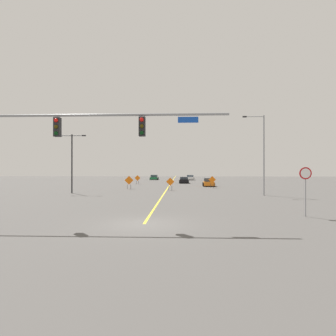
{
  "coord_description": "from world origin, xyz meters",
  "views": [
    {
      "loc": [
        1.95,
        -15.26,
        2.98
      ],
      "look_at": [
        0.19,
        26.01,
        3.13
      ],
      "focal_mm": 30.32,
      "sensor_mm": 36.0,
      "label": 1
    }
  ],
  "objects_px": {
    "construction_sign_left_lane": "(212,180)",
    "car_white_approaching": "(190,178)",
    "car_green_distant": "(154,177)",
    "stop_sign": "(305,182)",
    "construction_sign_median_near": "(129,181)",
    "construction_sign_right_lane": "(170,182)",
    "car_orange_far": "(209,182)",
    "street_lamp_far_right": "(72,158)",
    "car_black_passing": "(184,180)",
    "street_lamp_near_right": "(262,151)",
    "construction_sign_left_shoulder": "(137,178)",
    "traffic_signal_assembly": "(61,135)"
  },
  "relations": [
    {
      "from": "construction_sign_right_lane",
      "to": "car_white_approaching",
      "type": "relative_size",
      "value": 0.41
    },
    {
      "from": "construction_sign_left_lane",
      "to": "car_green_distant",
      "type": "distance_m",
      "value": 35.73
    },
    {
      "from": "street_lamp_far_right",
      "to": "car_white_approaching",
      "type": "distance_m",
      "value": 46.15
    },
    {
      "from": "construction_sign_left_shoulder",
      "to": "car_green_distant",
      "type": "distance_m",
      "value": 22.51
    },
    {
      "from": "street_lamp_near_right",
      "to": "construction_sign_median_near",
      "type": "xyz_separation_m",
      "value": [
        -16.96,
        9.79,
        -3.8
      ]
    },
    {
      "from": "construction_sign_median_near",
      "to": "construction_sign_right_lane",
      "type": "height_order",
      "value": "construction_sign_median_near"
    },
    {
      "from": "construction_sign_median_near",
      "to": "car_orange_far",
      "type": "bearing_deg",
      "value": 29.19
    },
    {
      "from": "construction_sign_right_lane",
      "to": "street_lamp_near_right",
      "type": "bearing_deg",
      "value": -33.16
    },
    {
      "from": "car_orange_far",
      "to": "construction_sign_right_lane",
      "type": "bearing_deg",
      "value": -122.51
    },
    {
      "from": "construction_sign_left_shoulder",
      "to": "stop_sign",
      "type": "bearing_deg",
      "value": -66.76
    },
    {
      "from": "stop_sign",
      "to": "street_lamp_near_right",
      "type": "distance_m",
      "value": 14.72
    },
    {
      "from": "street_lamp_far_right",
      "to": "car_black_passing",
      "type": "bearing_deg",
      "value": 61.13
    },
    {
      "from": "car_orange_far",
      "to": "construction_sign_median_near",
      "type": "bearing_deg",
      "value": -150.81
    },
    {
      "from": "construction_sign_left_lane",
      "to": "car_white_approaching",
      "type": "distance_m",
      "value": 32.51
    },
    {
      "from": "street_lamp_near_right",
      "to": "construction_sign_median_near",
      "type": "height_order",
      "value": "street_lamp_near_right"
    },
    {
      "from": "construction_sign_left_lane",
      "to": "car_white_approaching",
      "type": "xyz_separation_m",
      "value": [
        -2.3,
        32.42,
        -0.53
      ]
    },
    {
      "from": "construction_sign_left_shoulder",
      "to": "car_green_distant",
      "type": "height_order",
      "value": "construction_sign_left_shoulder"
    },
    {
      "from": "construction_sign_left_shoulder",
      "to": "car_white_approaching",
      "type": "distance_m",
      "value": 24.12
    },
    {
      "from": "construction_sign_median_near",
      "to": "construction_sign_right_lane",
      "type": "relative_size",
      "value": 1.09
    },
    {
      "from": "street_lamp_far_right",
      "to": "car_orange_far",
      "type": "bearing_deg",
      "value": 39.35
    },
    {
      "from": "street_lamp_far_right",
      "to": "construction_sign_right_lane",
      "type": "height_order",
      "value": "street_lamp_far_right"
    },
    {
      "from": "street_lamp_far_right",
      "to": "construction_sign_median_near",
      "type": "height_order",
      "value": "street_lamp_far_right"
    },
    {
      "from": "street_lamp_far_right",
      "to": "construction_sign_left_lane",
      "type": "relative_size",
      "value": 3.86
    },
    {
      "from": "car_black_passing",
      "to": "construction_sign_left_lane",
      "type": "bearing_deg",
      "value": -73.97
    },
    {
      "from": "car_orange_far",
      "to": "stop_sign",
      "type": "bearing_deg",
      "value": -84.65
    },
    {
      "from": "stop_sign",
      "to": "car_black_passing",
      "type": "bearing_deg",
      "value": 99.58
    },
    {
      "from": "street_lamp_far_right",
      "to": "construction_sign_left_shoulder",
      "type": "distance_m",
      "value": 22.53
    },
    {
      "from": "street_lamp_near_right",
      "to": "car_orange_far",
      "type": "height_order",
      "value": "street_lamp_near_right"
    },
    {
      "from": "street_lamp_near_right",
      "to": "construction_sign_right_lane",
      "type": "distance_m",
      "value": 13.31
    },
    {
      "from": "construction_sign_right_lane",
      "to": "car_green_distant",
      "type": "xyz_separation_m",
      "value": [
        -5.83,
        39.15,
        -0.47
      ]
    },
    {
      "from": "car_black_passing",
      "to": "car_white_approaching",
      "type": "bearing_deg",
      "value": 83.57
    },
    {
      "from": "car_black_passing",
      "to": "car_orange_far",
      "type": "xyz_separation_m",
      "value": [
        4.13,
        -10.62,
        0.02
      ]
    },
    {
      "from": "construction_sign_right_lane",
      "to": "car_black_passing",
      "type": "bearing_deg",
      "value": 83.99
    },
    {
      "from": "street_lamp_far_right",
      "to": "car_black_passing",
      "type": "height_order",
      "value": "street_lamp_far_right"
    },
    {
      "from": "construction_sign_median_near",
      "to": "car_white_approaching",
      "type": "distance_m",
      "value": 36.7
    },
    {
      "from": "construction_sign_left_lane",
      "to": "car_orange_far",
      "type": "height_order",
      "value": "construction_sign_left_lane"
    },
    {
      "from": "traffic_signal_assembly",
      "to": "car_green_distant",
      "type": "height_order",
      "value": "traffic_signal_assembly"
    },
    {
      "from": "car_green_distant",
      "to": "construction_sign_median_near",
      "type": "bearing_deg",
      "value": -90.73
    },
    {
      "from": "stop_sign",
      "to": "construction_sign_right_lane",
      "type": "distance_m",
      "value": 23.26
    },
    {
      "from": "car_white_approaching",
      "to": "car_black_passing",
      "type": "distance_m",
      "value": 17.64
    },
    {
      "from": "car_black_passing",
      "to": "traffic_signal_assembly",
      "type": "bearing_deg",
      "value": -99.3
    },
    {
      "from": "street_lamp_near_right",
      "to": "car_white_approaching",
      "type": "distance_m",
      "value": 45.65
    },
    {
      "from": "street_lamp_far_right",
      "to": "construction_sign_right_lane",
      "type": "bearing_deg",
      "value": 23.07
    },
    {
      "from": "stop_sign",
      "to": "car_white_approaching",
      "type": "xyz_separation_m",
      "value": [
        -5.08,
        59.34,
        -1.51
      ]
    },
    {
      "from": "construction_sign_left_lane",
      "to": "car_white_approaching",
      "type": "relative_size",
      "value": 0.42
    },
    {
      "from": "street_lamp_far_right",
      "to": "construction_sign_median_near",
      "type": "distance_m",
      "value": 10.21
    },
    {
      "from": "stop_sign",
      "to": "construction_sign_median_near",
      "type": "distance_m",
      "value": 28.72
    },
    {
      "from": "street_lamp_near_right",
      "to": "construction_sign_left_lane",
      "type": "bearing_deg",
      "value": 108.61
    },
    {
      "from": "car_white_approaching",
      "to": "car_black_passing",
      "type": "bearing_deg",
      "value": -96.43
    },
    {
      "from": "street_lamp_near_right",
      "to": "construction_sign_left_shoulder",
      "type": "relative_size",
      "value": 5.11
    }
  ]
}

